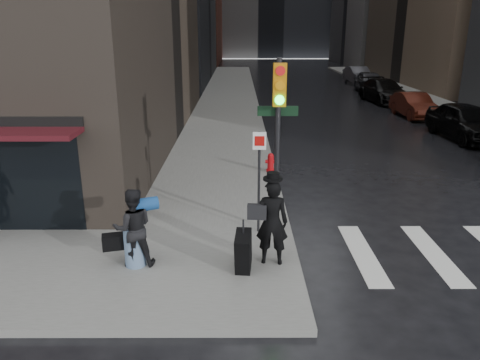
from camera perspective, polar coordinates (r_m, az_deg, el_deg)
The scene contains 12 objects.
ground at distance 9.79m, azimuth -4.42°, elevation -11.61°, with size 140.00×140.00×0.00m, color black.
sidewalk_left at distance 35.81m, azimuth -1.32°, elevation 10.41°, with size 4.00×50.00×0.15m, color slate.
sidewalk_right at distance 38.01m, azimuth 19.80°, elevation 9.81°, with size 3.00×50.00×0.15m, color slate.
man_overcoat at distance 9.54m, azimuth 3.19°, elevation -5.71°, with size 1.13×0.99×2.01m.
man_jeans at distance 9.75m, azimuth -12.93°, elevation -5.68°, with size 1.22×0.81×1.67m.
traffic_light at distance 10.52m, azimuth 4.47°, elevation 6.75°, with size 1.02×0.45×4.08m.
fire_hydrant at distance 15.95m, azimuth 3.75°, elevation 2.03°, with size 0.37×0.29×0.65m.
parked_car_1 at distance 23.53m, azimuth 25.78°, elevation 6.44°, with size 1.94×4.81×1.64m, color black.
parked_car_2 at distance 28.51m, azimuth 20.42°, elevation 8.56°, with size 1.44×4.14×1.36m, color #43160D.
parked_car_3 at distance 33.74m, azimuth 17.14°, elevation 10.34°, with size 2.15×5.29×1.53m, color black.
parked_car_4 at distance 39.22m, azimuth 15.51°, elevation 11.50°, with size 1.88×4.66×1.59m, color #3A3A3F.
parked_car_5 at distance 44.72m, azimuth 14.18°, elevation 12.29°, with size 1.61×4.62×1.52m, color #45454B.
Camera 1 is at (0.72, -8.48, 4.83)m, focal length 35.00 mm.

